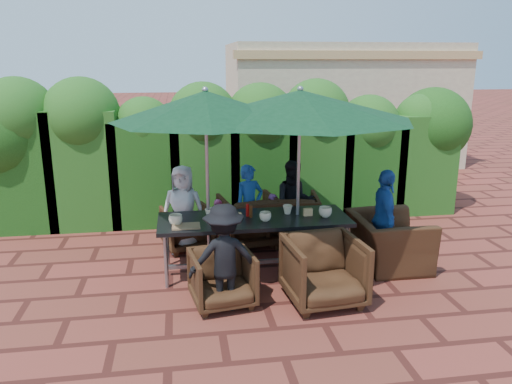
{
  "coord_description": "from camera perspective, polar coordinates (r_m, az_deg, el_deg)",
  "views": [
    {
      "loc": [
        -0.93,
        -6.34,
        2.77
      ],
      "look_at": [
        0.13,
        0.4,
        0.97
      ],
      "focal_mm": 35.0,
      "sensor_mm": 36.0,
      "label": 1
    }
  ],
  "objects": [
    {
      "name": "ground",
      "position": [
        6.98,
        -0.53,
        -8.57
      ],
      "size": [
        80.0,
        80.0,
        0.0
      ],
      "primitive_type": "plane",
      "color": "maroon",
      "rests_on": "ground"
    },
    {
      "name": "dining_table",
      "position": [
        6.64,
        -0.22,
        -3.58
      ],
      "size": [
        2.52,
        0.9,
        0.75
      ],
      "color": "black",
      "rests_on": "ground"
    },
    {
      "name": "umbrella_left",
      "position": [
        6.34,
        -5.79,
        9.67
      ],
      "size": [
        2.41,
        2.41,
        2.46
      ],
      "color": "gray",
      "rests_on": "ground"
    },
    {
      "name": "umbrella_right",
      "position": [
        6.5,
        5.04,
        9.84
      ],
      "size": [
        2.99,
        2.99,
        2.46
      ],
      "color": "gray",
      "rests_on": "ground"
    },
    {
      "name": "chair_far_left",
      "position": [
        7.62,
        -7.84,
        -3.83
      ],
      "size": [
        0.83,
        0.8,
        0.71
      ],
      "primitive_type": "imported",
      "rotation": [
        0.0,
        0.0,
        3.4
      ],
      "color": "black",
      "rests_on": "ground"
    },
    {
      "name": "chair_far_mid",
      "position": [
        7.67,
        -0.79,
        -2.97
      ],
      "size": [
        0.96,
        0.91,
        0.86
      ],
      "primitive_type": "imported",
      "rotation": [
        0.0,
        0.0,
        3.31
      ],
      "color": "black",
      "rests_on": "ground"
    },
    {
      "name": "chair_far_right",
      "position": [
        7.85,
        4.06,
        -2.66
      ],
      "size": [
        0.91,
        0.86,
        0.84
      ],
      "primitive_type": "imported",
      "rotation": [
        0.0,
        0.0,
        3.01
      ],
      "color": "black",
      "rests_on": "ground"
    },
    {
      "name": "chair_near_left",
      "position": [
        5.87,
        -3.88,
        -9.53
      ],
      "size": [
        0.79,
        0.75,
        0.71
      ],
      "primitive_type": "imported",
      "rotation": [
        0.0,
        0.0,
        0.16
      ],
      "color": "black",
      "rests_on": "ground"
    },
    {
      "name": "chair_near_right",
      "position": [
        5.93,
        7.79,
        -8.56
      ],
      "size": [
        0.92,
        0.87,
        0.87
      ],
      "primitive_type": "imported",
      "rotation": [
        0.0,
        0.0,
        0.1
      ],
      "color": "black",
      "rests_on": "ground"
    },
    {
      "name": "chair_end_right",
      "position": [
        7.12,
        14.95,
        -4.53
      ],
      "size": [
        0.72,
        1.09,
        0.95
      ],
      "primitive_type": "imported",
      "rotation": [
        0.0,
        0.0,
        1.56
      ],
      "color": "black",
      "rests_on": "ground"
    },
    {
      "name": "adult_far_left",
      "position": [
        7.41,
        -8.31,
        -1.96
      ],
      "size": [
        0.72,
        0.54,
        1.31
      ],
      "primitive_type": "imported",
      "rotation": [
        0.0,
        0.0,
        -0.26
      ],
      "color": "silver",
      "rests_on": "ground"
    },
    {
      "name": "adult_far_mid",
      "position": [
        7.57,
        -0.76,
        -1.61
      ],
      "size": [
        0.56,
        0.51,
        1.27
      ],
      "primitive_type": "imported",
      "rotation": [
        0.0,
        0.0,
        0.36
      ],
      "color": "#1D4FA1",
      "rests_on": "ground"
    },
    {
      "name": "adult_far_right",
      "position": [
        7.65,
        4.42,
        -1.28
      ],
      "size": [
        0.66,
        0.43,
        1.32
      ],
      "primitive_type": "imported",
      "rotation": [
        0.0,
        0.0,
        -0.08
      ],
      "color": "black",
      "rests_on": "ground"
    },
    {
      "name": "adult_near_left",
      "position": [
        5.67,
        -3.65,
        -7.48
      ],
      "size": [
        0.81,
        0.4,
        1.25
      ],
      "primitive_type": "imported",
      "rotation": [
        0.0,
        0.0,
        3.18
      ],
      "color": "black",
      "rests_on": "ground"
    },
    {
      "name": "adult_end_right",
      "position": [
        7.07,
        14.45,
        -2.9
      ],
      "size": [
        0.52,
        0.85,
        1.36
      ],
      "primitive_type": "imported",
      "rotation": [
        0.0,
        0.0,
        1.4
      ],
      "color": "#1D4FA1",
      "rests_on": "ground"
    },
    {
      "name": "child_left",
      "position": [
        7.62,
        -4.27,
        -3.59
      ],
      "size": [
        0.28,
        0.23,
        0.74
      ],
      "primitive_type": "imported",
      "rotation": [
        0.0,
        0.0,
        -0.04
      ],
      "color": "#DA4C96",
      "rests_on": "ground"
    },
    {
      "name": "child_right",
      "position": [
        7.72,
        2.03,
        -3.1
      ],
      "size": [
        0.35,
        0.32,
        0.8
      ],
      "primitive_type": "imported",
      "rotation": [
        0.0,
        0.0,
        0.35
      ],
      "color": "#9A4DA8",
      "rests_on": "ground"
    },
    {
      "name": "pedestrian_a",
      "position": [
        11.15,
        4.65,
        5.34
      ],
      "size": [
        1.78,
        1.58,
        1.89
      ],
      "primitive_type": "imported",
      "rotation": [
        0.0,
        0.0,
        2.49
      ],
      "color": "#227F31",
      "rests_on": "ground"
    },
    {
      "name": "pedestrian_b",
      "position": [
        11.52,
        9.52,
        5.49
      ],
      "size": [
        1.01,
        0.74,
        1.89
      ],
      "primitive_type": "imported",
      "rotation": [
        0.0,
        0.0,
        3.36
      ],
      "color": "#DA4C96",
      "rests_on": "ground"
    },
    {
      "name": "pedestrian_c",
      "position": [
        11.46,
        11.8,
        5.22
      ],
      "size": [
        1.23,
        0.65,
        1.85
      ],
      "primitive_type": "imported",
      "rotation": [
        0.0,
        0.0,
        3.05
      ],
      "color": "gray",
      "rests_on": "ground"
    },
    {
      "name": "cup_a",
      "position": [
        6.4,
        -9.17,
        -3.16
      ],
      "size": [
        0.18,
        0.18,
        0.14
      ],
      "primitive_type": "imported",
      "color": "beige",
      "rests_on": "dining_table"
    },
    {
      "name": "cup_b",
      "position": [
        6.58,
        -5.19,
        -2.48
      ],
      "size": [
        0.15,
        0.15,
        0.14
      ],
      "primitive_type": "imported",
      "color": "beige",
      "rests_on": "dining_table"
    },
    {
      "name": "cup_c",
      "position": [
        6.47,
        1.07,
        -2.82
      ],
      "size": [
        0.16,
        0.16,
        0.12
      ],
      "primitive_type": "imported",
      "color": "beige",
      "rests_on": "dining_table"
    },
    {
      "name": "cup_d",
      "position": [
        6.79,
        3.63,
        -2.01
      ],
      "size": [
        0.13,
        0.13,
        0.12
      ],
      "primitive_type": "imported",
      "color": "beige",
      "rests_on": "dining_table"
    },
    {
      "name": "cup_e",
      "position": [
        6.7,
        7.92,
        -2.28
      ],
      "size": [
        0.18,
        0.18,
        0.14
      ],
      "primitive_type": "imported",
      "color": "beige",
      "rests_on": "dining_table"
    },
    {
      "name": "ketchup_bottle",
      "position": [
        6.67,
        -0.97,
        -2.08
      ],
      "size": [
        0.04,
        0.04,
        0.17
      ],
      "primitive_type": "cylinder",
      "color": "#B20C0A",
      "rests_on": "dining_table"
    },
    {
      "name": "sauce_bottle",
      "position": [
        6.62,
        -0.59,
        -2.21
      ],
      "size": [
        0.04,
        0.04,
        0.17
      ],
      "primitive_type": "cylinder",
      "color": "#4C230C",
      "rests_on": "dining_table"
    },
    {
      "name": "serving_tray",
      "position": [
        6.33,
        -8.0,
        -3.89
      ],
      "size": [
        0.35,
        0.25,
        0.02
      ],
      "primitive_type": "cube",
      "color": "olive",
      "rests_on": "dining_table"
    },
    {
      "name": "number_block_left",
      "position": [
        6.52,
        -2.21,
        -2.81
      ],
      "size": [
        0.12,
        0.06,
        0.1
      ],
      "primitive_type": "cube",
      "color": "tan",
      "rests_on": "dining_table"
    },
    {
      "name": "number_block_right",
      "position": [
        6.73,
        5.95,
        -2.29
      ],
      "size": [
        0.12,
        0.06,
        0.1
      ],
      "primitive_type": "cube",
      "color": "tan",
      "rests_on": "dining_table"
    },
    {
      "name": "hedge_wall",
      "position": [
        8.8,
        -4.66,
        5.62
      ],
      "size": [
        9.1,
        1.6,
        2.53
      ],
      "color": "#153A10",
      "rests_on": "ground"
    },
    {
      "name": "building",
      "position": [
        14.1,
        9.59,
        9.86
      ],
      "size": [
        6.2,
        3.08,
        3.2
      ],
      "color": "beige",
      "rests_on": "ground"
    }
  ]
}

